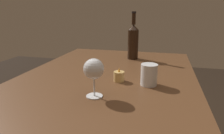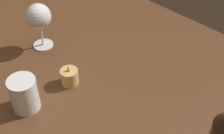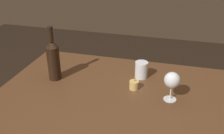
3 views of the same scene
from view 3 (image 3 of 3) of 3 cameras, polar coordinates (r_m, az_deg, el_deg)
The scene contains 5 objects.
dining_table at distance 1.44m, azimuth 1.32°, elevation -9.00°, with size 1.30×0.90×0.74m.
wine_glass_left at distance 1.33m, azimuth 13.02°, elevation -2.93°, with size 0.08×0.08×0.16m.
wine_bottle at distance 1.52m, azimuth -12.72°, elevation 1.66°, with size 0.07×0.07×0.32m.
water_tumbler at distance 1.55m, azimuth 6.44°, elevation -0.80°, with size 0.08×0.08×0.10m.
votive_candle at distance 1.43m, azimuth 4.85°, elevation -3.99°, with size 0.05×0.05×0.07m.
Camera 3 is at (0.28, -1.14, 1.49)m, focal length 41.74 mm.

